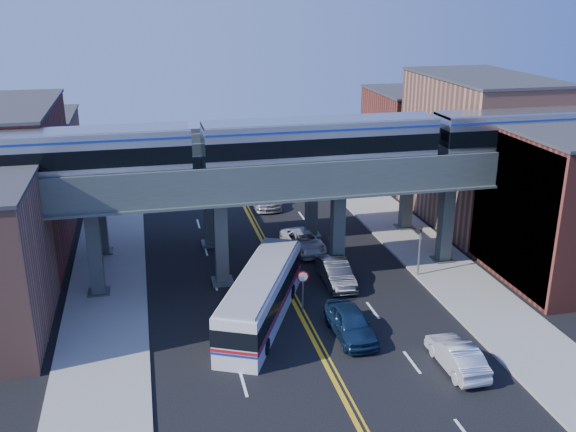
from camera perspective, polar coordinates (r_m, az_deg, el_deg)
The scene contains 20 objects.
ground at distance 37.23m, azimuth 2.00°, elevation -10.50°, with size 120.00×120.00×0.00m, color black.
sidewalk_west at distance 45.22m, azimuth -15.68°, elevation -5.50°, with size 5.00×70.00×0.16m, color gray.
sidewalk_east at distance 49.32m, azimuth 12.02°, elevation -3.06°, with size 5.00×70.00×0.16m, color gray.
building_west_b at distance 49.96m, azimuth -24.03°, elevation 2.53°, with size 8.00×14.00×11.00m, color brown.
building_west_c at distance 62.71m, azimuth -21.81°, elevation 4.56°, with size 8.00×10.00×8.00m, color #98634F.
building_east_a at distance 46.32m, azimuth 23.43°, elevation 0.73°, with size 8.00×10.00×10.00m, color brown.
building_east_b at distance 55.75m, azimuth 16.48°, elevation 5.56°, with size 8.00×14.00×12.00m, color #98634F.
building_east_c at distance 67.40m, azimuth 11.07°, elevation 6.97°, with size 8.00×10.00×9.00m, color brown.
mural_panel at distance 44.22m, azimuth 19.24°, elevation 0.08°, with size 0.10×9.50×9.50m, color teal.
elevated_viaduct_near at distance 41.84m, azimuth -0.69°, elevation 2.61°, with size 52.00×3.60×7.40m.
elevated_viaduct_far at distance 48.46m, azimuth -2.46°, elevation 4.93°, with size 52.00×3.60×7.40m.
transit_train at distance 41.76m, azimuth 2.91°, elevation 6.51°, with size 47.11×2.95×3.44m.
stop_sign at distance 39.05m, azimuth 1.33°, elevation -6.08°, with size 0.76×0.09×2.63m.
traffic_signal at distance 44.23m, azimuth 11.63°, elevation -2.59°, with size 0.15×0.18×4.10m.
transit_bus at distance 38.03m, azimuth -2.39°, elevation -7.24°, with size 7.11×11.45×2.95m.
car_lane_a at distance 36.85m, azimuth 5.59°, elevation -9.43°, with size 1.98×4.93×1.68m, color #11243F.
car_lane_b at distance 43.00m, azimuth 4.28°, elevation -5.05°, with size 1.69×4.85×1.60m, color #313133.
car_lane_c at distance 48.35m, azimuth 1.35°, elevation -2.27°, with size 2.36×5.13×1.42m, color #B9B9BB.
car_lane_d at distance 58.59m, azimuth -2.22°, elevation 1.78°, with size 2.40×5.91×1.72m, color silver.
car_parked_curb at distance 34.98m, azimuth 14.78°, elevation -11.90°, with size 1.59×4.56×1.50m, color silver.
Camera 1 is at (-8.44, -31.18, 18.51)m, focal length 40.00 mm.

